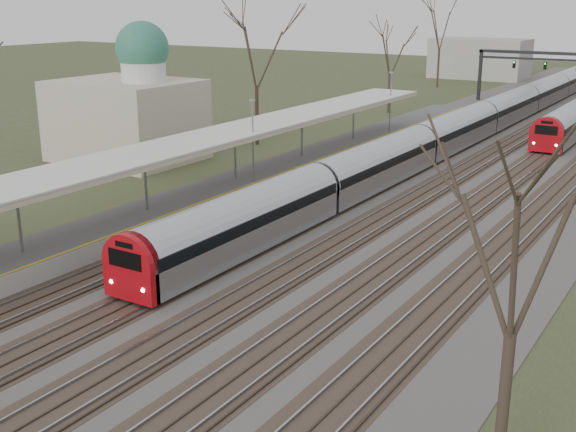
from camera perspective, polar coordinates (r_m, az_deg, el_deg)
name	(u,v)px	position (r m, az deg, el deg)	size (l,w,h in m)	color
track_bed	(486,152)	(59.79, 15.34, 4.89)	(24.00, 160.00, 0.22)	#474442
platform	(267,176)	(47.94, -1.69, 3.18)	(3.50, 69.00, 1.00)	#9E9B93
canopy	(225,135)	(43.62, -5.03, 6.37)	(4.10, 50.00, 3.11)	slate
dome_building	(129,111)	(55.59, -12.47, 8.07)	(10.00, 8.00, 10.30)	beige
signal_gantry	(572,63)	(88.08, 21.51, 11.17)	(21.00, 0.59, 6.08)	black
tree_west_far	(256,47)	(59.87, -2.54, 13.17)	(5.50, 5.50, 11.33)	#2D231C
tree_east_near	(520,234)	(17.48, 17.88, -1.35)	(4.50, 4.50, 9.27)	#2D231C
train_near	(483,119)	(67.52, 15.12, 7.44)	(2.62, 90.21, 3.05)	#A9ABB3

